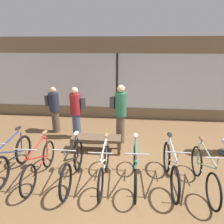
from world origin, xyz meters
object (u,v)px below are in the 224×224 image
customer_mid_floor (76,111)px  bicycle_far_right (204,172)px  bicycle_right (170,168)px  customer_near_rack (54,108)px  bicycle_far_left (13,159)px  bicycle_center_left (73,166)px  bicycle_center (104,167)px  customer_by_window (120,112)px  display_bench (96,139)px  bicycle_left (40,164)px  bicycle_center_right (135,168)px

customer_mid_floor → bicycle_far_right: bearing=-33.3°
bicycle_right → customer_near_rack: 4.28m
bicycle_far_left → bicycle_right: size_ratio=1.00×
bicycle_center_left → bicycle_far_right: (2.79, 0.04, -0.00)m
bicycle_center → customer_by_window: customer_by_window is taller
bicycle_center_left → display_bench: bearing=78.5°
customer_by_window → customer_mid_floor: size_ratio=1.08×
bicycle_center_left → bicycle_right: size_ratio=0.99×
bicycle_left → display_bench: 1.71m
bicycle_far_left → customer_by_window: customer_by_window is taller
bicycle_center_right → bicycle_right: bicycle_right is taller
bicycle_far_left → bicycle_center_left: same height
display_bench → customer_mid_floor: bearing=133.3°
bicycle_center → bicycle_center_left: bearing=-177.3°
bicycle_center_right → bicycle_far_left: bearing=178.7°
bicycle_center → customer_mid_floor: customer_mid_floor is taller
bicycle_center_right → bicycle_far_right: 1.43m
bicycle_center → bicycle_far_right: bicycle_far_right is taller
bicycle_left → customer_near_rack: bearing=102.9°
bicycle_center → bicycle_left: bearing=179.9°
bicycle_far_right → customer_by_window: size_ratio=0.94×
bicycle_far_right → customer_by_window: (-1.87, 1.95, 0.59)m
bicycle_center_left → customer_mid_floor: bearing=102.3°
bicycle_far_right → customer_near_rack: bearing=148.6°
bicycle_left → customer_by_window: size_ratio=0.93×
bicycle_left → bicycle_center_right: (2.14, 0.04, 0.00)m
customer_near_rack → customer_by_window: size_ratio=0.88×
bicycle_left → display_bench: (1.06, 1.35, -0.02)m
bicycle_center_left → bicycle_center_right: bicycle_center_left is taller
bicycle_left → bicycle_center: size_ratio=1.01×
bicycle_right → customer_by_window: customer_by_window is taller
bicycle_center_right → customer_by_window: bearing=103.0°
bicycle_right → customer_by_window: (-1.20, 1.86, 0.59)m
bicycle_right → customer_mid_floor: size_ratio=1.02×
display_bench → customer_mid_floor: customer_mid_floor is taller
bicycle_left → customer_near_rack: customer_near_rack is taller
bicycle_left → customer_near_rack: (-0.58, 2.54, 0.48)m
bicycle_left → customer_by_window: 2.66m
customer_near_rack → customer_by_window: bearing=-14.4°
bicycle_center → bicycle_far_right: bearing=0.1°
customer_by_window → bicycle_right: bearing=-57.1°
bicycle_center_left → customer_mid_floor: (-0.48, 2.19, 0.51)m
bicycle_center_left → bicycle_far_right: size_ratio=1.00×
bicycle_center_left → customer_near_rack: 2.94m
bicycle_center_right → bicycle_far_right: (1.43, -0.04, 0.01)m
customer_mid_floor → customer_by_window: bearing=-8.1°
bicycle_far_left → customer_near_rack: bearing=87.1°
bicycle_center_right → customer_near_rack: (-2.72, 2.50, 0.48)m
bicycle_left → bicycle_center: (1.46, -0.00, 0.00)m
bicycle_left → bicycle_far_right: bearing=0.0°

